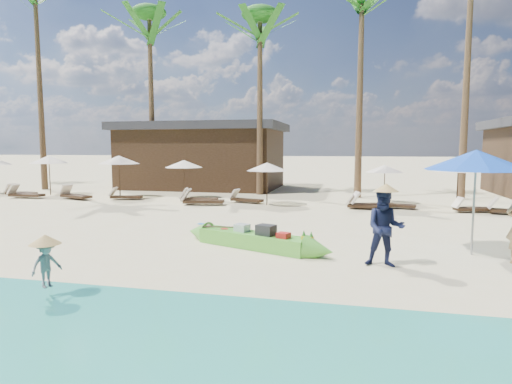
# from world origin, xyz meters

# --- Properties ---
(ground) EXTENTS (240.00, 240.00, 0.00)m
(ground) POSITION_xyz_m (0.00, 0.00, 0.00)
(ground) COLOR beige
(ground) RESTS_ON ground
(wet_sand_strip) EXTENTS (240.00, 4.50, 0.01)m
(wet_sand_strip) POSITION_xyz_m (0.00, -5.00, 0.00)
(wet_sand_strip) COLOR tan
(wet_sand_strip) RESTS_ON ground
(green_canoe) EXTENTS (5.01, 2.26, 0.67)m
(green_canoe) POSITION_xyz_m (-0.71, 1.33, 0.23)
(green_canoe) COLOR #58BA38
(green_canoe) RESTS_ON ground
(vendor_green) EXTENTS (0.90, 0.71, 1.79)m
(vendor_green) POSITION_xyz_m (2.64, 0.20, 0.90)
(vendor_green) COLOR #151A3A
(vendor_green) RESTS_ON ground
(vendor_yellow) EXTENTS (0.51, 0.64, 0.86)m
(vendor_yellow) POSITION_xyz_m (-3.49, -3.26, 0.61)
(vendor_yellow) COLOR gray
(vendor_yellow) RESTS_ON ground
(blue_umbrella) EXTENTS (2.47, 2.47, 2.66)m
(blue_umbrella) POSITION_xyz_m (4.87, 1.80, 2.40)
(blue_umbrella) COLOR #99999E
(blue_umbrella) RESTS_ON ground
(lounger_1_right) EXTENTS (1.81, 0.59, 0.61)m
(lounger_1_right) POSITION_xyz_m (-16.35, 10.49, 0.20)
(lounger_1_right) COLOR #372316
(lounger_1_right) RESTS_ON ground
(resort_parasol_2) EXTENTS (2.18, 2.18, 2.25)m
(resort_parasol_2) POSITION_xyz_m (-15.00, 11.33, 2.02)
(resort_parasol_2) COLOR #372316
(resort_parasol_2) RESTS_ON ground
(lounger_2_left) EXTENTS (1.94, 0.66, 0.65)m
(lounger_2_left) POSITION_xyz_m (-15.31, 9.68, 0.22)
(lounger_2_left) COLOR #372316
(lounger_2_left) RESTS_ON ground
(resort_parasol_3) EXTENTS (2.21, 2.21, 2.27)m
(resort_parasol_3) POSITION_xyz_m (-10.36, 10.94, 2.05)
(resort_parasol_3) COLOR #372316
(resort_parasol_3) RESTS_ON ground
(lounger_3_left) EXTENTS (2.07, 1.23, 0.67)m
(lounger_3_left) POSITION_xyz_m (-12.38, 9.84, 0.22)
(lounger_3_left) COLOR #372316
(lounger_3_left) RESTS_ON ground
(lounger_3_right) EXTENTS (1.74, 0.80, 0.57)m
(lounger_3_right) POSITION_xyz_m (-9.70, 10.22, 0.19)
(lounger_3_right) COLOR #372316
(lounger_3_right) RESTS_ON ground
(resort_parasol_4) EXTENTS (1.98, 1.98, 2.04)m
(resort_parasol_4) POSITION_xyz_m (-6.86, 11.45, 1.84)
(resort_parasol_4) COLOR #372316
(resort_parasol_4) RESTS_ON ground
(lounger_4_left) EXTENTS (1.95, 0.91, 0.64)m
(lounger_4_left) POSITION_xyz_m (-5.60, 9.93, 0.21)
(lounger_4_left) COLOR #372316
(lounger_4_left) RESTS_ON ground
(lounger_4_right) EXTENTS (2.06, 0.92, 0.67)m
(lounger_4_right) POSITION_xyz_m (-5.11, 9.17, 0.23)
(lounger_4_right) COLOR #372316
(lounger_4_right) RESTS_ON ground
(resort_parasol_5) EXTENTS (1.95, 1.95, 2.01)m
(resort_parasol_5) POSITION_xyz_m (-2.04, 9.82, 1.81)
(resort_parasol_5) COLOR #372316
(resort_parasol_5) RESTS_ON ground
(lounger_5_left) EXTENTS (1.78, 0.99, 0.58)m
(lounger_5_left) POSITION_xyz_m (-3.27, 10.42, 0.19)
(lounger_5_left) COLOR #372316
(lounger_5_left) RESTS_ON ground
(resort_parasol_6) EXTENTS (1.82, 1.82, 1.88)m
(resort_parasol_6) POSITION_xyz_m (3.38, 11.65, 1.69)
(resort_parasol_6) COLOR #372316
(resort_parasol_6) RESTS_ON ground
(lounger_6_left) EXTENTS (1.71, 0.70, 0.56)m
(lounger_6_left) POSITION_xyz_m (2.36, 9.44, 0.19)
(lounger_6_left) COLOR #372316
(lounger_6_left) RESTS_ON ground
(lounger_6_right) EXTENTS (2.09, 1.12, 0.68)m
(lounger_6_right) POSITION_xyz_m (2.64, 9.67, 0.23)
(lounger_6_right) COLOR #372316
(lounger_6_right) RESTS_ON ground
(resort_parasol_7) EXTENTS (2.02, 2.02, 2.08)m
(resort_parasol_7) POSITION_xyz_m (6.33, 10.17, 1.88)
(resort_parasol_7) COLOR #372316
(resort_parasol_7) RESTS_ON ground
(lounger_7_left) EXTENTS (1.74, 0.91, 0.56)m
(lounger_7_left) POSITION_xyz_m (3.71, 10.03, 0.19)
(lounger_7_left) COLOR #372316
(lounger_7_left) RESTS_ON ground
(lounger_7_right) EXTENTS (1.76, 0.89, 0.57)m
(lounger_7_right) POSITION_xyz_m (6.76, 9.50, 0.19)
(lounger_7_right) COLOR #372316
(lounger_7_right) RESTS_ON ground
(lounger_8_left) EXTENTS (1.92, 0.89, 0.63)m
(lounger_8_left) POSITION_xyz_m (8.13, 9.15, 0.21)
(lounger_8_left) COLOR #372316
(lounger_8_left) RESTS_ON ground
(palm_1) EXTENTS (2.08, 2.08, 13.60)m
(palm_1) POSITION_xyz_m (-17.59, 14.06, 10.82)
(palm_1) COLOR brown
(palm_1) RESTS_ON ground
(palm_2) EXTENTS (2.08, 2.08, 11.33)m
(palm_2) POSITION_xyz_m (-10.45, 15.08, 9.18)
(palm_2) COLOR brown
(palm_2) RESTS_ON ground
(palm_3) EXTENTS (2.08, 2.08, 10.52)m
(palm_3) POSITION_xyz_m (-3.36, 14.27, 8.58)
(palm_3) COLOR brown
(palm_3) RESTS_ON ground
(palm_4) EXTENTS (2.08, 2.08, 11.70)m
(palm_4) POSITION_xyz_m (2.15, 14.01, 9.45)
(palm_4) COLOR brown
(palm_4) RESTS_ON ground
(pavilion_west) EXTENTS (10.80, 6.60, 4.30)m
(pavilion_west) POSITION_xyz_m (-8.00, 17.50, 2.19)
(pavilion_west) COLOR #372316
(pavilion_west) RESTS_ON ground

